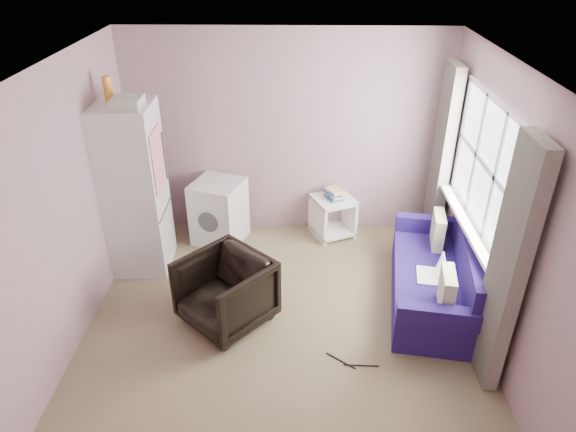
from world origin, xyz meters
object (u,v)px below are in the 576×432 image
side_table (333,213)px  sofa (439,279)px  fridge (132,189)px  armchair (225,289)px  washing_machine (219,210)px

side_table → sofa: bearing=-52.9°
fridge → sofa: fridge is taller
fridge → side_table: size_ratio=3.42×
armchair → washing_machine: washing_machine is taller
armchair → sofa: (2.14, 0.34, -0.10)m
fridge → side_table: 2.43m
armchair → side_table: (1.13, 1.67, -0.09)m
fridge → washing_machine: 1.13m
sofa → washing_machine: bearing=162.9°
side_table → sofa: sofa is taller
fridge → sofa: (3.24, -0.64, -0.68)m
armchair → washing_machine: bearing=142.5°
side_table → sofa: (1.01, -1.34, -0.01)m
washing_machine → armchair: bearing=-60.4°
side_table → washing_machine: bearing=-173.5°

